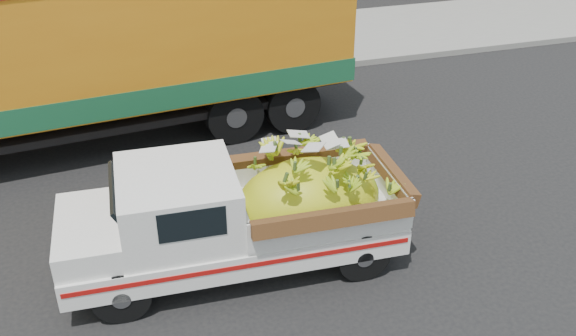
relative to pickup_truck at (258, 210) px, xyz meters
name	(u,v)px	position (x,y,z in m)	size (l,w,h in m)	color
ground	(103,297)	(-2.20, -0.14, -0.86)	(100.00, 100.00, 0.00)	black
curb	(85,93)	(-2.20, 6.86, -0.79)	(60.00, 0.25, 0.15)	gray
sidewalk	(83,61)	(-2.20, 8.96, -0.79)	(60.00, 4.00, 0.14)	gray
pickup_truck	(258,210)	(0.00, 0.00, 0.00)	(4.65, 1.86, 1.61)	black
semi_trailer	(21,42)	(-3.04, 4.42, 1.26)	(12.04, 3.64, 3.80)	black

